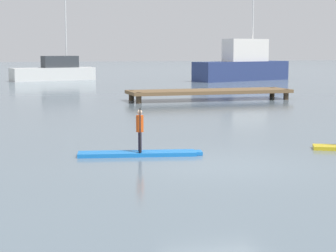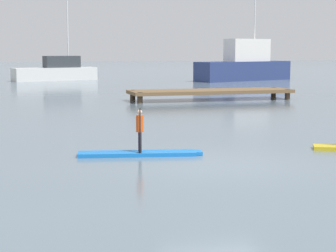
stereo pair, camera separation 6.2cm
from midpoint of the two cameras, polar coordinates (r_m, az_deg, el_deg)
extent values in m
plane|color=slate|center=(14.08, 4.84, -3.76)|extent=(240.00, 240.00, 0.00)
cube|color=blue|center=(15.30, -3.10, -2.66)|extent=(3.07, 1.12, 0.10)
cube|color=blue|center=(15.44, 2.69, -2.57)|extent=(0.31, 0.43, 0.09)
cylinder|color=black|center=(15.36, -2.84, -1.45)|extent=(0.08, 0.08, 0.52)
cylinder|color=black|center=(15.14, -2.81, -1.58)|extent=(0.08, 0.08, 0.52)
cylinder|color=#E54C14|center=(15.19, -2.84, 0.24)|extent=(0.22, 0.22, 0.43)
sphere|color=beige|center=(15.15, -2.84, 1.34)|extent=(0.12, 0.12, 0.12)
cylinder|color=black|center=(15.05, -2.81, -0.44)|extent=(0.03, 0.03, 1.14)
cube|color=black|center=(15.12, -2.79, -2.24)|extent=(0.06, 0.14, 0.18)
cube|color=navy|center=(52.52, 7.04, 5.26)|extent=(9.63, 5.28, 1.66)
cube|color=white|center=(52.77, 7.40, 7.22)|extent=(4.46, 2.86, 1.94)
cylinder|color=silver|center=(53.44, 8.12, 10.60)|extent=(0.12, 0.12, 4.39)
cube|color=silver|center=(52.90, -10.98, 4.90)|extent=(7.52, 3.59, 1.12)
cube|color=#33383D|center=(53.10, -10.35, 6.08)|extent=(3.30, 1.98, 1.01)
cylinder|color=silver|center=(53.35, -9.79, 9.21)|extent=(0.12, 0.12, 4.78)
cube|color=brown|center=(32.05, 3.95, 3.32)|extent=(8.82, 2.29, 0.18)
cylinder|color=#473828|center=(30.08, -2.88, 2.71)|extent=(0.28, 0.28, 0.55)
cylinder|color=#473828|center=(31.72, -3.59, 2.95)|extent=(0.28, 0.28, 0.55)
cylinder|color=#473828|center=(32.94, 11.19, 2.99)|extent=(0.28, 0.28, 0.55)
cylinder|color=#473828|center=(34.45, 9.90, 3.20)|extent=(0.28, 0.28, 0.55)
camera|label=1|loc=(0.03, -90.12, -0.02)|focal=63.62mm
camera|label=2|loc=(0.03, 89.88, 0.02)|focal=63.62mm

